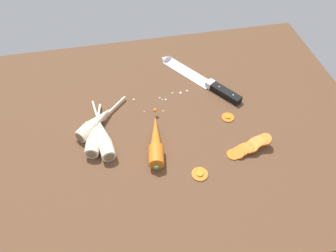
% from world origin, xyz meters
% --- Properties ---
extents(ground_plane, '(1.20, 0.90, 0.04)m').
position_xyz_m(ground_plane, '(0.00, 0.00, -0.02)').
color(ground_plane, brown).
extents(chefs_knife, '(0.22, 0.31, 0.04)m').
position_xyz_m(chefs_knife, '(0.14, 0.19, 0.01)').
color(chefs_knife, silver).
rests_on(chefs_knife, ground_plane).
extents(whole_carrot, '(0.07, 0.22, 0.04)m').
position_xyz_m(whole_carrot, '(-0.05, -0.07, 0.02)').
color(whole_carrot, orange).
rests_on(whole_carrot, ground_plane).
extents(parsnip_front, '(0.06, 0.24, 0.04)m').
position_xyz_m(parsnip_front, '(-0.19, -0.03, 0.02)').
color(parsnip_front, beige).
rests_on(parsnip_front, ground_plane).
extents(parsnip_mid_left, '(0.16, 0.17, 0.04)m').
position_xyz_m(parsnip_mid_left, '(-0.21, 0.03, 0.02)').
color(parsnip_mid_left, beige).
rests_on(parsnip_mid_left, ground_plane).
extents(parsnip_mid_right, '(0.06, 0.20, 0.04)m').
position_xyz_m(parsnip_mid_right, '(-0.21, -0.02, 0.02)').
color(parsnip_mid_right, beige).
rests_on(parsnip_mid_right, ground_plane).
extents(carrot_slice_stack, '(0.13, 0.05, 0.04)m').
position_xyz_m(carrot_slice_stack, '(0.21, -0.14, 0.01)').
color(carrot_slice_stack, orange).
rests_on(carrot_slice_stack, ground_plane).
extents(carrot_slice_stray_near, '(0.04, 0.04, 0.01)m').
position_xyz_m(carrot_slice_stray_near, '(0.05, -0.19, 0.00)').
color(carrot_slice_stray_near, orange).
rests_on(carrot_slice_stray_near, ground_plane).
extents(carrot_slice_stray_mid, '(0.04, 0.04, 0.01)m').
position_xyz_m(carrot_slice_stray_mid, '(0.19, -0.01, 0.00)').
color(carrot_slice_stray_mid, orange).
rests_on(carrot_slice_stray_mid, ground_plane).
extents(mince_crumbs, '(0.19, 0.08, 0.01)m').
position_xyz_m(mince_crumbs, '(0.03, 0.12, 0.00)').
color(mince_crumbs, beige).
rests_on(mince_crumbs, ground_plane).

